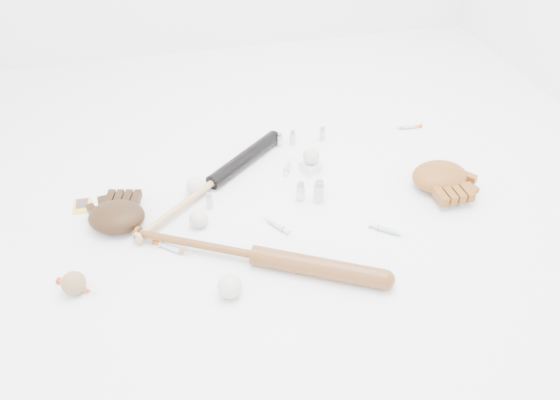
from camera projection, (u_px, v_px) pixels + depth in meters
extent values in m
plane|color=white|center=(280.00, 217.00, 1.98)|extent=(3.00, 3.00, 0.00)
cube|color=gold|center=(82.00, 206.00, 2.02)|extent=(0.06, 0.09, 0.00)
cube|color=white|center=(311.00, 167.00, 2.18)|extent=(0.09, 0.09, 0.04)
sphere|color=beige|center=(311.00, 156.00, 2.15)|extent=(0.06, 0.06, 0.06)
sphere|color=beige|center=(199.00, 218.00, 1.92)|extent=(0.07, 0.07, 0.07)
sphere|color=beige|center=(196.00, 187.00, 2.05)|extent=(0.07, 0.07, 0.07)
sphere|color=beige|center=(230.00, 286.00, 1.67)|extent=(0.08, 0.08, 0.08)
sphere|color=olive|center=(74.00, 283.00, 1.68)|extent=(0.07, 0.07, 0.07)
cylinder|color=silver|center=(293.00, 138.00, 2.32)|extent=(0.03, 0.03, 0.07)
cylinder|color=silver|center=(322.00, 134.00, 2.35)|extent=(0.02, 0.02, 0.06)
cylinder|color=silver|center=(301.00, 191.00, 2.03)|extent=(0.03, 0.03, 0.08)
cylinder|color=silver|center=(319.00, 192.00, 2.01)|extent=(0.04, 0.04, 0.09)
cylinder|color=silver|center=(210.00, 201.00, 2.00)|extent=(0.03, 0.03, 0.06)
cylinder|color=silver|center=(280.00, 140.00, 2.32)|extent=(0.02, 0.02, 0.06)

